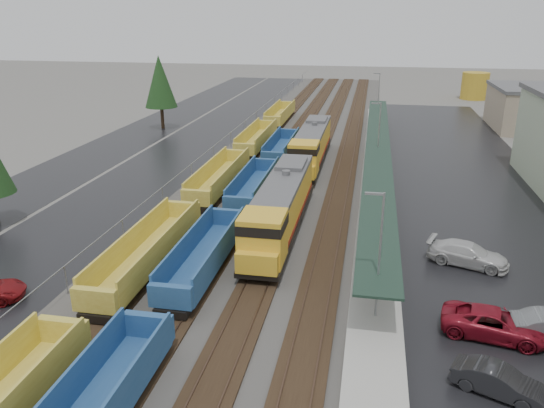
# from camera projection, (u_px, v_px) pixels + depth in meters

# --- Properties ---
(ballast_strip) EXTENTS (20.00, 160.00, 0.08)m
(ballast_strip) POSITION_uv_depth(u_px,v_px,m) (302.00, 150.00, 68.70)
(ballast_strip) COLOR #302D2B
(ballast_strip) RESTS_ON ground
(trackbed) EXTENTS (14.60, 160.00, 0.22)m
(trackbed) POSITION_uv_depth(u_px,v_px,m) (302.00, 149.00, 68.66)
(trackbed) COLOR black
(trackbed) RESTS_ON ground
(west_parking_lot) EXTENTS (10.00, 160.00, 0.02)m
(west_parking_lot) POSITION_uv_depth(u_px,v_px,m) (191.00, 145.00, 71.32)
(west_parking_lot) COLOR black
(west_parking_lot) RESTS_ON ground
(west_road) EXTENTS (9.00, 160.00, 0.02)m
(west_road) POSITION_uv_depth(u_px,v_px,m) (122.00, 142.00, 73.06)
(west_road) COLOR black
(west_road) RESTS_ON ground
(east_commuter_lot) EXTENTS (16.00, 100.00, 0.02)m
(east_commuter_lot) POSITION_uv_depth(u_px,v_px,m) (467.00, 181.00, 56.15)
(east_commuter_lot) COLOR black
(east_commuter_lot) RESTS_ON ground
(station_platform) EXTENTS (3.00, 80.00, 8.00)m
(station_platform) POSITION_uv_depth(u_px,v_px,m) (376.00, 170.00, 57.57)
(station_platform) COLOR #9E9B93
(station_platform) RESTS_ON ground
(chainlink_fence) EXTENTS (0.08, 160.04, 2.02)m
(chainlink_fence) POSITION_uv_depth(u_px,v_px,m) (228.00, 138.00, 68.38)
(chainlink_fence) COLOR gray
(chainlink_fence) RESTS_ON ground
(distant_hills) EXTENTS (301.00, 140.00, 25.20)m
(distant_hills) POSITION_uv_depth(u_px,v_px,m) (472.00, 61.00, 200.26)
(distant_hills) COLOR #465441
(distant_hills) RESTS_ON ground
(tree_west_far) EXTENTS (4.84, 4.84, 11.00)m
(tree_west_far) POSITION_uv_depth(u_px,v_px,m) (160.00, 81.00, 79.55)
(tree_west_far) COLOR #332316
(tree_west_far) RESTS_ON ground
(locomotive_lead) EXTENTS (2.98, 19.66, 4.45)m
(locomotive_lead) POSITION_uv_depth(u_px,v_px,m) (280.00, 207.00, 41.67)
(locomotive_lead) COLOR black
(locomotive_lead) RESTS_ON ground
(locomotive_trail) EXTENTS (2.98, 19.66, 4.45)m
(locomotive_trail) POSITION_uv_depth(u_px,v_px,m) (311.00, 146.00, 61.10)
(locomotive_trail) COLOR black
(locomotive_trail) RESTS_ON ground
(well_string_yellow) EXTENTS (2.70, 104.84, 2.40)m
(well_string_yellow) POSITION_uv_depth(u_px,v_px,m) (190.00, 208.00, 44.86)
(well_string_yellow) COLOR gold
(well_string_yellow) RESTS_ON ground
(well_string_blue) EXTENTS (2.65, 76.02, 2.35)m
(well_string_blue) POSITION_uv_depth(u_px,v_px,m) (204.00, 256.00, 36.06)
(well_string_blue) COLOR navy
(well_string_blue) RESTS_ON ground
(storage_tank) EXTENTS (5.42, 5.42, 5.42)m
(storage_tank) POSITION_uv_depth(u_px,v_px,m) (475.00, 86.00, 109.26)
(storage_tank) COLOR #B79224
(storage_tank) RESTS_ON ground
(parked_car_east_a) EXTENTS (3.03, 4.44, 1.39)m
(parked_car_east_a) POSITION_uv_depth(u_px,v_px,m) (499.00, 381.00, 24.46)
(parked_car_east_a) COLOR black
(parked_car_east_a) RESTS_ON ground
(parked_car_east_b) EXTENTS (3.61, 6.00, 1.56)m
(parked_car_east_b) POSITION_uv_depth(u_px,v_px,m) (495.00, 324.00, 28.87)
(parked_car_east_b) COLOR maroon
(parked_car_east_b) RESTS_ON ground
(parked_car_east_c) EXTENTS (3.86, 5.94, 1.60)m
(parked_car_east_c) POSITION_uv_depth(u_px,v_px,m) (468.00, 254.00, 37.14)
(parked_car_east_c) COLOR silver
(parked_car_east_c) RESTS_ON ground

